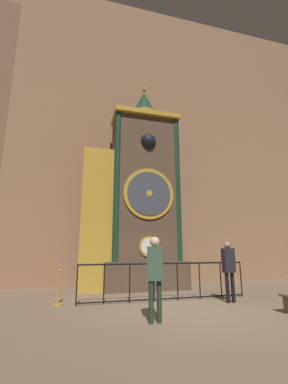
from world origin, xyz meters
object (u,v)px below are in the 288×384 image
visitor_near (155,269)px  stanchion_post (58,293)px  clock_tower (135,198)px  visitor_far (229,265)px

visitor_near → stanchion_post: (-2.09, 2.41, -0.78)m
clock_tower → visitor_near: size_ratio=4.92×
visitor_near → stanchion_post: size_ratio=1.86×
visitor_far → clock_tower: bearing=125.1°
clock_tower → visitor_far: (2.14, -3.16, -2.52)m
stanchion_post → visitor_far: bearing=-11.4°
visitor_far → stanchion_post: visitor_far is taller
visitor_near → visitor_far: 3.11m
clock_tower → visitor_far: bearing=-55.9°
clock_tower → visitor_far: clock_tower is taller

